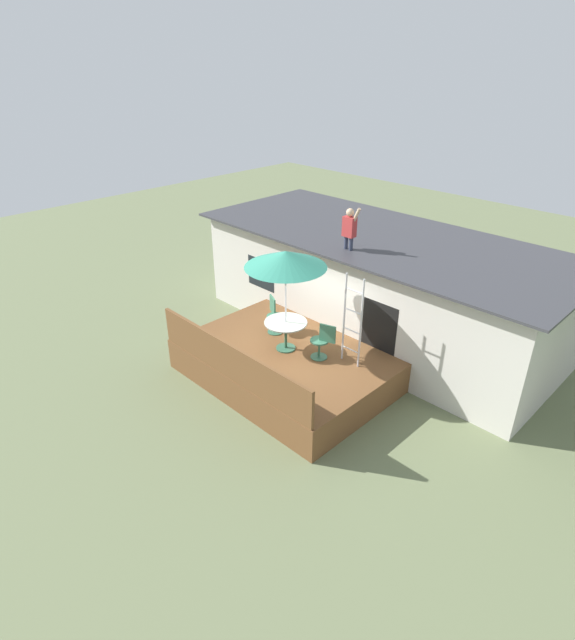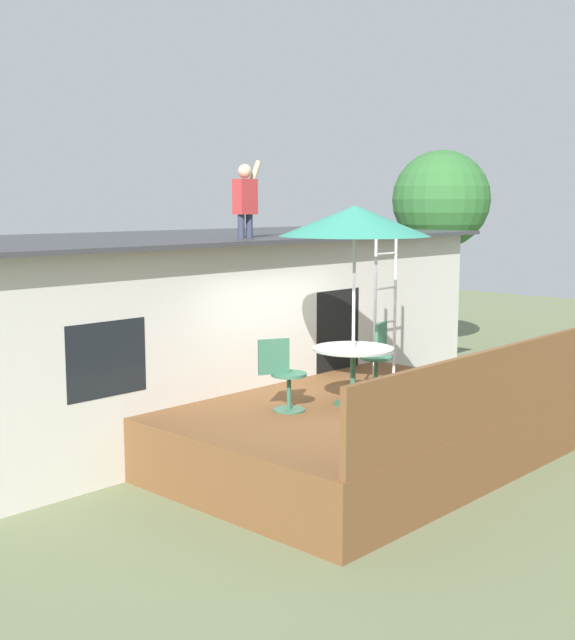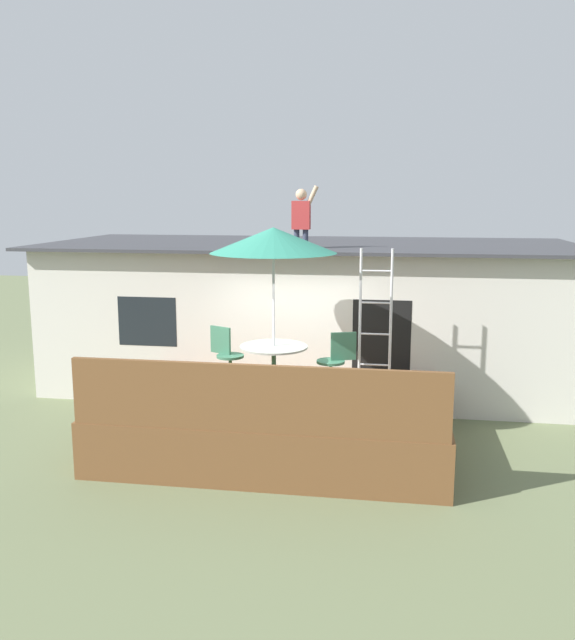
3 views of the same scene
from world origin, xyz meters
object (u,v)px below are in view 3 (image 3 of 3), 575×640
at_px(person_figure, 302,214).
at_px(patio_chair_right, 335,362).
at_px(patio_table, 274,356).
at_px(step_ladder, 375,318).
at_px(patio_umbrella, 273,240).
at_px(patio_chair_left, 227,356).

bearing_deg(person_figure, patio_chair_right, -66.36).
distance_m(patio_table, person_figure, 2.97).
height_order(step_ladder, patio_chair_right, step_ladder).
bearing_deg(patio_umbrella, person_figure, 86.47).
distance_m(patio_table, patio_umbrella, 1.76).
distance_m(patio_umbrella, person_figure, 2.13).
xyz_separation_m(person_figure, patio_chair_right, (0.79, -1.80, -2.22)).
xyz_separation_m(patio_umbrella, patio_chair_left, (-0.85, 0.42, -1.89)).
relative_size(patio_table, step_ladder, 0.47).
xyz_separation_m(person_figure, patio_chair_left, (-0.98, -1.68, -2.22)).
xyz_separation_m(patio_table, step_ladder, (1.51, 0.63, 0.51)).
distance_m(step_ladder, patio_chair_right, 0.94).
bearing_deg(patio_chair_right, patio_umbrella, 0.00).
xyz_separation_m(step_ladder, patio_chair_left, (-2.36, -0.21, -0.64)).
xyz_separation_m(step_ladder, person_figure, (-1.38, 1.47, 1.58)).
bearing_deg(patio_umbrella, patio_table, 172.87).
relative_size(patio_umbrella, step_ladder, 1.15).
bearing_deg(step_ladder, person_figure, 133.18).
distance_m(patio_umbrella, step_ladder, 2.06).
xyz_separation_m(patio_table, patio_chair_right, (0.92, 0.30, -0.13)).
height_order(patio_umbrella, step_ladder, patio_umbrella).
bearing_deg(patio_chair_left, step_ladder, 31.28).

